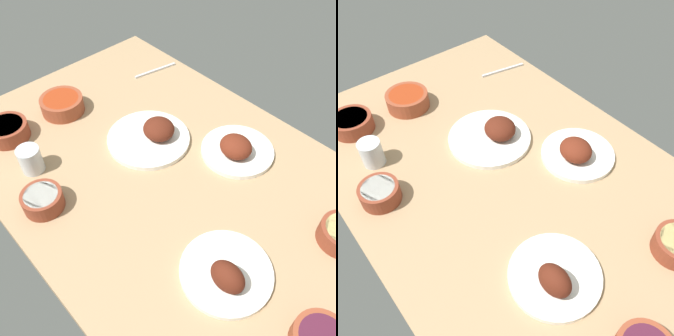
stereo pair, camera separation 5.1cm
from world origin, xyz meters
The scene contains 9 objects.
dining_table centered at (0.00, 0.00, 2.00)cm, with size 140.00×90.00×4.00cm, color tan.
plate_center_main centered at (-9.01, -20.81, 6.39)cm, with size 22.79×22.79×7.76cm.
plate_near_viewer centered at (-34.16, 12.86, 6.12)cm, with size 22.71×22.71×8.43cm.
plate_far_side centered at (13.80, -5.87, 6.15)cm, with size 26.81×26.81×7.73cm.
bowl_cream centered at (14.30, 33.66, 6.89)cm, with size 11.30×11.30×5.29cm.
bowl_sauce centered at (46.48, 7.20, 7.01)cm, with size 14.80×14.80×5.54cm.
bowl_soup centered at (47.13, 27.54, 6.91)cm, with size 13.61×13.61×5.34cm.
water_tumbler centered at (28.82, 28.86, 8.12)cm, with size 6.82×6.82×8.24cm, color silver.
fork_loose centered at (42.79, -32.99, 4.40)cm, with size 18.26×0.90×0.80cm, color silver.
Camera 1 is at (-53.96, 50.25, 88.01)cm, focal length 39.59 mm.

